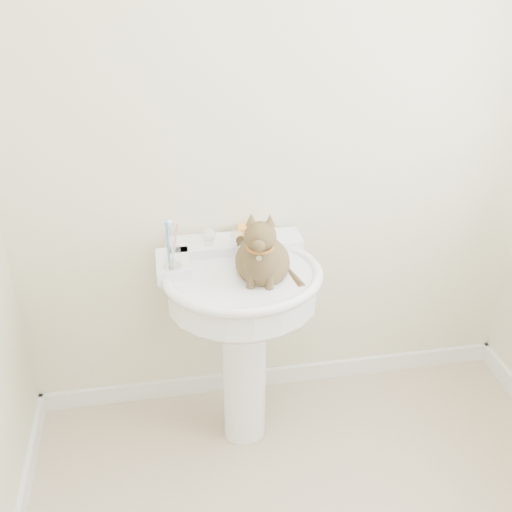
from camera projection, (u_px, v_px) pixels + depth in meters
name	position (u px, v px, depth m)	size (l,w,h in m)	color
wall_back	(281.00, 134.00, 2.31)	(2.20, 0.00, 2.50)	beige
baseboard_back	(276.00, 376.00, 2.90)	(2.20, 0.02, 0.09)	white
pedestal_sink	(242.00, 305.00, 2.31)	(0.62, 0.61, 0.85)	white
faucet	(236.00, 235.00, 2.34)	(0.28, 0.12, 0.14)	silver
soap_bar	(249.00, 230.00, 2.43)	(0.09, 0.06, 0.03)	orange
toothbrush_cup	(172.00, 255.00, 2.18)	(0.07, 0.07, 0.19)	silver
cat	(263.00, 258.00, 2.17)	(0.22, 0.28, 0.41)	brown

